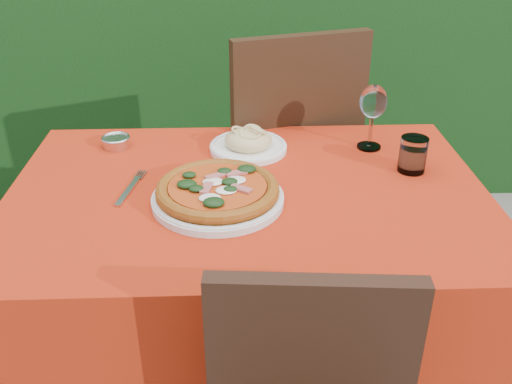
{
  "coord_description": "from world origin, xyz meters",
  "views": [
    {
      "loc": [
        -0.03,
        -1.32,
        1.47
      ],
      "look_at": [
        0.02,
        -0.05,
        0.77
      ],
      "focal_mm": 40.0,
      "sensor_mm": 36.0,
      "label": 1
    }
  ],
  "objects_px": {
    "chair_far": "(286,150)",
    "wine_glass": "(373,104)",
    "steel_ramekin": "(116,142)",
    "water_glass": "(413,156)",
    "pasta_plate": "(248,143)",
    "fork": "(128,191)",
    "pizza_plate": "(218,192)"
  },
  "relations": [
    {
      "from": "wine_glass",
      "to": "fork",
      "type": "xyz_separation_m",
      "value": [
        -0.69,
        -0.25,
        -0.14
      ]
    },
    {
      "from": "chair_far",
      "to": "wine_glass",
      "type": "xyz_separation_m",
      "value": [
        0.22,
        -0.32,
        0.29
      ]
    },
    {
      "from": "pizza_plate",
      "to": "fork",
      "type": "relative_size",
      "value": 1.55
    },
    {
      "from": "fork",
      "to": "steel_ramekin",
      "type": "xyz_separation_m",
      "value": [
        -0.08,
        0.29,
        0.01
      ]
    },
    {
      "from": "pasta_plate",
      "to": "fork",
      "type": "bearing_deg",
      "value": -142.19
    },
    {
      "from": "wine_glass",
      "to": "pizza_plate",
      "type": "bearing_deg",
      "value": -145.05
    },
    {
      "from": "chair_far",
      "to": "wine_glass",
      "type": "distance_m",
      "value": 0.49
    },
    {
      "from": "water_glass",
      "to": "steel_ramekin",
      "type": "height_order",
      "value": "water_glass"
    },
    {
      "from": "fork",
      "to": "chair_far",
      "type": "bearing_deg",
      "value": 62.33
    },
    {
      "from": "chair_far",
      "to": "pizza_plate",
      "type": "xyz_separation_m",
      "value": [
        -0.23,
        -0.64,
        0.18
      ]
    },
    {
      "from": "fork",
      "to": "steel_ramekin",
      "type": "bearing_deg",
      "value": 116.75
    },
    {
      "from": "water_glass",
      "to": "pasta_plate",
      "type": "bearing_deg",
      "value": 161.1
    },
    {
      "from": "pasta_plate",
      "to": "wine_glass",
      "type": "relative_size",
      "value": 1.17
    },
    {
      "from": "water_glass",
      "to": "steel_ramekin",
      "type": "relative_size",
      "value": 1.25
    },
    {
      "from": "pasta_plate",
      "to": "water_glass",
      "type": "xyz_separation_m",
      "value": [
        0.45,
        -0.15,
        0.02
      ]
    },
    {
      "from": "pasta_plate",
      "to": "fork",
      "type": "height_order",
      "value": "pasta_plate"
    },
    {
      "from": "chair_far",
      "to": "wine_glass",
      "type": "bearing_deg",
      "value": 107.84
    },
    {
      "from": "chair_far",
      "to": "pizza_plate",
      "type": "bearing_deg",
      "value": 53.73
    },
    {
      "from": "fork",
      "to": "steel_ramekin",
      "type": "relative_size",
      "value": 2.7
    },
    {
      "from": "wine_glass",
      "to": "chair_far",
      "type": "bearing_deg",
      "value": 124.27
    },
    {
      "from": "water_glass",
      "to": "pizza_plate",
      "type": "bearing_deg",
      "value": -163.69
    },
    {
      "from": "steel_ramekin",
      "to": "water_glass",
      "type": "bearing_deg",
      "value": -12.9
    },
    {
      "from": "pasta_plate",
      "to": "wine_glass",
      "type": "height_order",
      "value": "wine_glass"
    },
    {
      "from": "pizza_plate",
      "to": "pasta_plate",
      "type": "height_order",
      "value": "pasta_plate"
    },
    {
      "from": "wine_glass",
      "to": "steel_ramekin",
      "type": "distance_m",
      "value": 0.78
    },
    {
      "from": "pizza_plate",
      "to": "wine_glass",
      "type": "height_order",
      "value": "wine_glass"
    },
    {
      "from": "fork",
      "to": "pasta_plate",
      "type": "bearing_deg",
      "value": 49.08
    },
    {
      "from": "chair_far",
      "to": "water_glass",
      "type": "height_order",
      "value": "chair_far"
    },
    {
      "from": "water_glass",
      "to": "wine_glass",
      "type": "bearing_deg",
      "value": 117.96
    },
    {
      "from": "wine_glass",
      "to": "fork",
      "type": "relative_size",
      "value": 0.92
    },
    {
      "from": "pasta_plate",
      "to": "steel_ramekin",
      "type": "height_order",
      "value": "pasta_plate"
    },
    {
      "from": "water_glass",
      "to": "steel_ramekin",
      "type": "distance_m",
      "value": 0.87
    }
  ]
}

